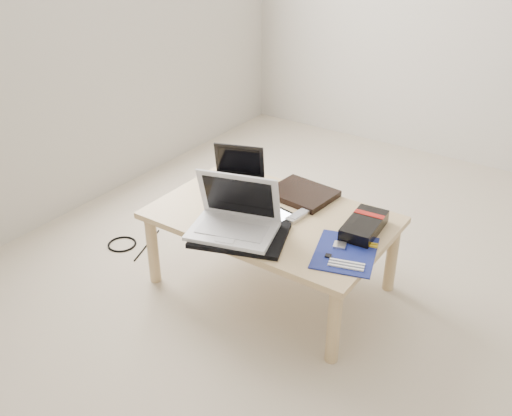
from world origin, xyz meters
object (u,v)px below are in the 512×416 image
Objects in this scene: netbook at (237,175)px; gpu_box at (364,226)px; white_laptop at (235,219)px; coffee_table at (271,224)px.

netbook is 0.76m from gpu_box.
coffee_table is at bearing 78.81° from white_laptop.
netbook is 1.09× the size of gpu_box.
white_laptop is at bearing -54.91° from netbook.
coffee_table is 2.57× the size of white_laptop.
white_laptop reaches higher than coffee_table.
coffee_table is 0.40m from netbook.
netbook is at bearing 125.09° from white_laptop.
coffee_table is 0.44m from gpu_box.
gpu_box is at bearing 14.37° from coffee_table.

